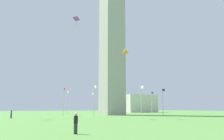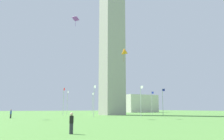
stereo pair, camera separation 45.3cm
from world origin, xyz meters
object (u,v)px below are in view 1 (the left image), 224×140
flagpole_w (64,100)px  flagpole_e (152,102)px  person_black_shirt (76,123)px  kite_orange_delta (124,53)px  flagpole_ne (163,100)px  flagpole_sw (67,101)px  flagpole_s (92,102)px  obelisk_monument (112,26)px  person_blue_shirt (11,114)px  distant_building (132,104)px  flagpole_nw (94,99)px  flagpole_n (141,99)px  flagpole_se (124,102)px  kite_purple_diamond (76,19)px

flagpole_w → flagpole_e: bearing=90.0°
person_black_shirt → kite_orange_delta: (-22.84, 18.48, 12.57)m
flagpole_ne → flagpole_sw: same height
flagpole_s → flagpole_sw: size_ratio=1.00×
obelisk_monument → flagpole_sw: 27.80m
person_blue_shirt → distant_building: distant_building is taller
flagpole_s → flagpole_w: size_ratio=1.00×
flagpole_e → distant_building: 44.53m
flagpole_w → flagpole_nw: 11.34m
flagpole_w → kite_orange_delta: size_ratio=2.72×
flagpole_n → flagpole_se: (-25.28, 10.47, 0.00)m
flagpole_se → person_black_shirt: bearing=-34.6°
flagpole_ne → person_black_shirt: (33.32, -37.41, -3.31)m
flagpole_ne → distant_building: bearing=155.3°
flagpole_nw → distant_building: size_ratio=0.35×
flagpole_w → kite_orange_delta: kite_orange_delta is taller
flagpole_s → flagpole_nw: (25.28, -10.47, 0.00)m
flagpole_nw → flagpole_ne: bearing=90.0°
flagpole_nw → kite_purple_diamond: size_ratio=3.66×
flagpole_sw → person_black_shirt: flagpole_sw is taller
flagpole_w → kite_orange_delta: bearing=16.9°
distant_building → flagpole_sw: bearing=-56.0°
flagpole_sw → flagpole_nw: bearing=-0.0°
flagpole_w → flagpole_nw: (10.47, 4.34, 0.00)m
flagpole_n → flagpole_s: bearing=180.0°
person_blue_shirt → kite_orange_delta: kite_orange_delta is taller
person_black_shirt → flagpole_w: bearing=27.6°
flagpole_ne → person_black_shirt: bearing=-48.3°
flagpole_nw → flagpole_w: bearing=-157.5°
flagpole_w → flagpole_se: bearing=112.5°
person_blue_shirt → flagpole_sw: bearing=47.6°
flagpole_w → flagpole_ne: bearing=67.5°
flagpole_ne → kite_orange_delta: (10.48, -18.93, 9.26)m
flagpole_sw → obelisk_monument: bearing=45.2°
obelisk_monument → flagpole_s: obelisk_monument is taller
obelisk_monument → flagpole_sw: bearing=-134.8°
flagpole_ne → flagpole_se: 20.94m
flagpole_w → flagpole_nw: same height
flagpole_e → distant_building: distant_building is taller
flagpole_e → kite_purple_diamond: size_ratio=3.66×
flagpole_w → person_black_shirt: 45.56m
obelisk_monument → kite_orange_delta: 26.79m
kite_purple_diamond → distant_building: size_ratio=0.09×
obelisk_monument → flagpole_nw: obelisk_monument is taller
flagpole_w → distant_building: (-40.29, 48.59, 0.13)m
flagpole_w → distant_building: distant_building is taller
flagpole_ne → flagpole_w: size_ratio=1.00×
kite_orange_delta → distant_building: bearing=145.4°
flagpole_w → distant_building: size_ratio=0.35×
flagpole_n → flagpole_w: size_ratio=1.00×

